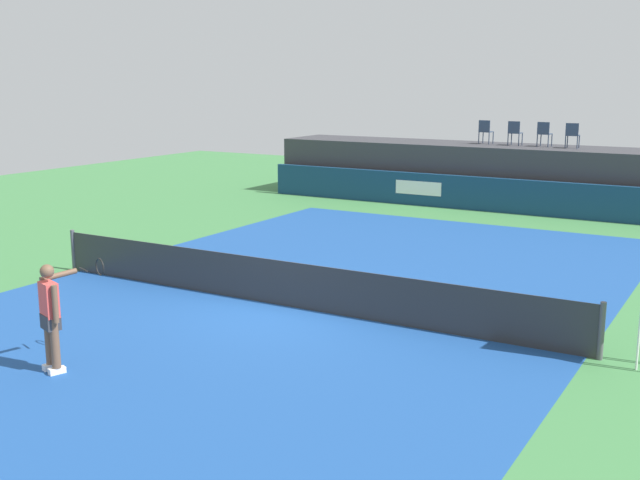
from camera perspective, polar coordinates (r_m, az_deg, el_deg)
name	(u,v)px	position (r m, az deg, el deg)	size (l,w,h in m)	color
ground_plane	(355,275)	(18.66, 2.55, -2.59)	(48.00, 48.00, 0.00)	#3D7A42
court_inner	(287,306)	(16.16, -2.41, -4.85)	(12.00, 22.00, 0.00)	#1C478C
sponsor_wall	(493,195)	(28.11, 12.55, 3.25)	(18.00, 0.22, 1.20)	navy
spectator_platform	(509,175)	(29.75, 13.68, 4.62)	(18.00, 2.80, 2.20)	#38383D
spectator_chair_far_left	(485,131)	(30.09, 12.02, 7.82)	(0.47, 0.47, 0.89)	#2D3D56
spectator_chair_left	(515,132)	(29.63, 14.07, 7.67)	(0.45, 0.45, 0.89)	#2D3D56
spectator_chair_center	(544,133)	(29.39, 16.09, 7.54)	(0.47, 0.47, 0.89)	#2D3D56
spectator_chair_right	(572,134)	(28.95, 17.99, 7.37)	(0.46, 0.46, 0.89)	#2D3D56
tennis_net	(287,284)	(16.03, -2.43, -3.23)	(12.40, 0.02, 0.95)	#2D2D2D
net_post_near	(73,250)	(19.97, -17.60, -0.71)	(0.10, 0.10, 1.00)	#4C4C51
net_post_far	(602,331)	(13.84, 19.90, -6.28)	(0.10, 0.10, 1.00)	#4C4C51
tennis_player	(52,314)	(13.09, -19.02, -5.13)	(0.55, 1.25, 1.77)	white
tennis_ball	(239,268)	(19.28, -5.91, -2.06)	(0.07, 0.07, 0.07)	#D8EA33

